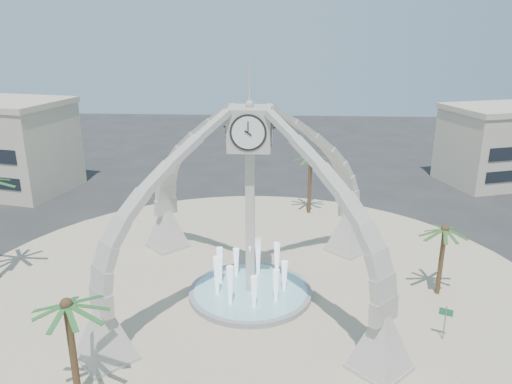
# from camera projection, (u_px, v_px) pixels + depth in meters

# --- Properties ---
(ground) EXTENTS (140.00, 140.00, 0.00)m
(ground) POSITION_uv_depth(u_px,v_px,m) (250.00, 295.00, 32.62)
(ground) COLOR #282828
(ground) RESTS_ON ground
(plaza) EXTENTS (40.00, 40.00, 0.06)m
(plaza) POSITION_uv_depth(u_px,v_px,m) (250.00, 295.00, 32.61)
(plaza) COLOR #BDAF8D
(plaza) RESTS_ON ground
(clock_tower) EXTENTS (17.94, 17.94, 16.30)m
(clock_tower) POSITION_uv_depth(u_px,v_px,m) (250.00, 202.00, 30.58)
(clock_tower) COLOR #BBB4A6
(clock_tower) RESTS_ON ground
(fountain) EXTENTS (8.00, 8.00, 3.62)m
(fountain) POSITION_uv_depth(u_px,v_px,m) (250.00, 291.00, 32.53)
(fountain) COLOR gray
(fountain) RESTS_ON ground
(palm_east) EXTENTS (3.88, 3.88, 5.25)m
(palm_east) POSITION_uv_depth(u_px,v_px,m) (445.00, 230.00, 31.35)
(palm_east) COLOR brown
(palm_east) RESTS_ON ground
(palm_north) EXTENTS (3.86, 3.86, 6.40)m
(palm_north) POSITION_uv_depth(u_px,v_px,m) (311.00, 155.00, 45.28)
(palm_north) COLOR brown
(palm_north) RESTS_ON ground
(palm_south) EXTENTS (4.53, 4.53, 5.91)m
(palm_south) POSITION_uv_depth(u_px,v_px,m) (66.00, 306.00, 21.66)
(palm_south) COLOR brown
(palm_south) RESTS_ON ground
(street_sign) EXTENTS (0.73, 0.34, 2.14)m
(street_sign) POSITION_uv_depth(u_px,v_px,m) (446.00, 316.00, 27.48)
(street_sign) COLOR slate
(street_sign) RESTS_ON ground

